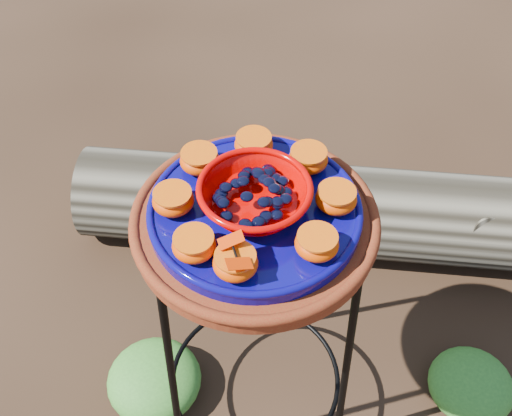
{
  "coord_description": "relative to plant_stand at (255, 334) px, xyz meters",
  "views": [
    {
      "loc": [
        -0.08,
        -0.73,
        1.56
      ],
      "look_at": [
        0.0,
        0.0,
        0.76
      ],
      "focal_mm": 45.0,
      "sensor_mm": 36.0,
      "label": 1
    }
  ],
  "objects": [
    {
      "name": "ground",
      "position": [
        0.0,
        0.0,
        -0.35
      ],
      "size": [
        60.0,
        60.0,
        0.0
      ],
      "primitive_type": "plane",
      "color": "black"
    },
    {
      "name": "plant_stand",
      "position": [
        0.0,
        0.0,
        0.0
      ],
      "size": [
        0.44,
        0.44,
        0.7
      ],
      "primitive_type": null,
      "color": "black",
      "rests_on": "ground"
    },
    {
      "name": "terracotta_saucer",
      "position": [
        0.0,
        0.0,
        0.37
      ],
      "size": [
        0.43,
        0.43,
        0.03
      ],
      "primitive_type": "cylinder",
      "color": "#68130A",
      "rests_on": "plant_stand"
    },
    {
      "name": "cobalt_plate",
      "position": [
        0.0,
        0.0,
        0.4
      ],
      "size": [
        0.36,
        0.36,
        0.02
      ],
      "primitive_type": "cylinder",
      "color": "#0D0758",
      "rests_on": "terracotta_saucer"
    },
    {
      "name": "red_bowl",
      "position": [
        0.0,
        0.0,
        0.43
      ],
      "size": [
        0.18,
        0.18,
        0.05
      ],
      "primitive_type": null,
      "color": "#C10200",
      "rests_on": "cobalt_plate"
    },
    {
      "name": "glass_gems",
      "position": [
        0.0,
        0.0,
        0.47
      ],
      "size": [
        0.14,
        0.14,
        0.02
      ],
      "primitive_type": null,
      "color": "black",
      "rests_on": "red_bowl"
    },
    {
      "name": "orange_half_0",
      "position": [
        -0.04,
        -0.13,
        0.43
      ],
      "size": [
        0.07,
        0.07,
        0.04
      ],
      "primitive_type": "ellipsoid",
      "color": "red",
      "rests_on": "cobalt_plate"
    },
    {
      "name": "orange_half_1",
      "position": [
        0.09,
        -0.11,
        0.43
      ],
      "size": [
        0.07,
        0.07,
        0.04
      ],
      "primitive_type": "ellipsoid",
      "color": "red",
      "rests_on": "cobalt_plate"
    },
    {
      "name": "orange_half_2",
      "position": [
        0.14,
        -0.01,
        0.43
      ],
      "size": [
        0.07,
        0.07,
        0.04
      ],
      "primitive_type": "ellipsoid",
      "color": "red",
      "rests_on": "cobalt_plate"
    },
    {
      "name": "orange_half_3",
      "position": [
        0.11,
        0.09,
        0.43
      ],
      "size": [
        0.07,
        0.07,
        0.04
      ],
      "primitive_type": "ellipsoid",
      "color": "red",
      "rests_on": "cobalt_plate"
    },
    {
      "name": "orange_half_4",
      "position": [
        0.01,
        0.14,
        0.43
      ],
      "size": [
        0.07,
        0.07,
        0.04
      ],
      "primitive_type": "ellipsoid",
      "color": "red",
      "rests_on": "cobalt_plate"
    },
    {
      "name": "orange_half_5",
      "position": [
        -0.09,
        0.11,
        0.43
      ],
      "size": [
        0.07,
        0.07,
        0.04
      ],
      "primitive_type": "ellipsoid",
      "color": "red",
      "rests_on": "cobalt_plate"
    },
    {
      "name": "orange_half_6",
      "position": [
        -0.14,
        0.01,
        0.43
      ],
      "size": [
        0.07,
        0.07,
        0.04
      ],
      "primitive_type": "ellipsoid",
      "color": "red",
      "rests_on": "cobalt_plate"
    },
    {
      "name": "orange_half_7",
      "position": [
        -0.11,
        -0.09,
        0.43
      ],
      "size": [
        0.07,
        0.07,
        0.04
      ],
      "primitive_type": "ellipsoid",
      "color": "red",
      "rests_on": "cobalt_plate"
    },
    {
      "name": "butterfly",
      "position": [
        -0.04,
        -0.13,
        0.46
      ],
      "size": [
        0.09,
        0.07,
        0.01
      ],
      "primitive_type": null,
      "rotation": [
        0.0,
        0.0,
        0.17
      ],
      "color": "red",
      "rests_on": "orange_half_0"
    },
    {
      "name": "driftwood_log",
      "position": [
        0.27,
        0.53,
        -0.21
      ],
      "size": [
        1.52,
        0.69,
        0.27
      ],
      "primitive_type": null,
      "rotation": [
        0.0,
        0.0,
        -0.22
      ],
      "color": "black",
      "rests_on": "ground"
    },
    {
      "name": "foliage_left",
      "position": [
        -0.25,
        0.07,
        -0.29
      ],
      "size": [
        0.24,
        0.24,
        0.12
      ],
      "primitive_type": "ellipsoid",
      "color": "#2F6621",
      "rests_on": "ground"
    },
    {
      "name": "foliage_right",
      "position": [
        0.55,
        -0.03,
        -0.3
      ],
      "size": [
        0.22,
        0.22,
        0.11
      ],
      "primitive_type": "ellipsoid",
      "color": "#2F6621",
      "rests_on": "ground"
    },
    {
      "name": "foliage_back",
      "position": [
        -0.11,
        0.59,
        -0.27
      ],
      "size": [
        0.31,
        0.31,
        0.15
      ],
      "primitive_type": "ellipsoid",
      "color": "#2F6621",
      "rests_on": "ground"
    }
  ]
}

